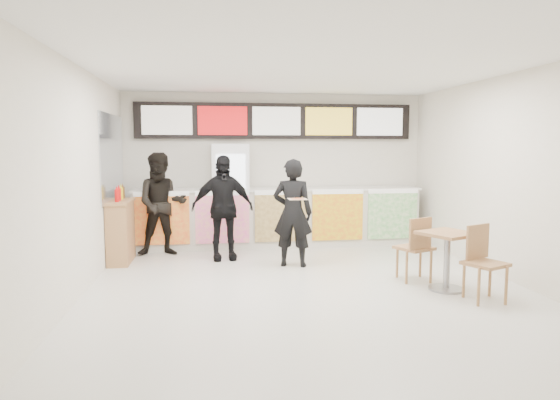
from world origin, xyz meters
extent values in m
plane|color=beige|center=(0.00, 0.00, 0.00)|extent=(7.00, 7.00, 0.00)
plane|color=white|center=(0.00, 0.00, 3.00)|extent=(7.00, 7.00, 0.00)
plane|color=silver|center=(0.00, 3.50, 1.50)|extent=(6.00, 0.00, 6.00)
plane|color=silver|center=(-3.00, 0.00, 1.50)|extent=(0.00, 7.00, 7.00)
plane|color=silver|center=(3.00, 0.00, 1.50)|extent=(0.00, 7.00, 7.00)
cube|color=silver|center=(0.00, 3.10, 0.55)|extent=(5.50, 0.70, 1.10)
cube|color=silver|center=(0.00, 3.10, 1.12)|extent=(5.56, 0.76, 0.04)
cube|color=red|center=(-2.20, 2.72, 0.61)|extent=(0.99, 0.02, 0.90)
cube|color=#FA37B7|center=(-1.10, 2.72, 0.61)|extent=(0.99, 0.02, 0.90)
cube|color=brown|center=(0.00, 2.72, 0.61)|extent=(0.99, 0.02, 0.90)
cube|color=yellow|center=(1.10, 2.72, 0.61)|extent=(0.99, 0.02, 0.90)
cube|color=#238D28|center=(2.20, 2.72, 0.61)|extent=(0.99, 0.02, 0.90)
cube|color=black|center=(0.00, 3.42, 2.45)|extent=(5.50, 0.12, 0.70)
cube|color=beige|center=(-2.12, 3.35, 2.45)|extent=(0.95, 0.02, 0.55)
cube|color=red|center=(-1.06, 3.35, 2.45)|extent=(0.95, 0.02, 0.55)
cube|color=silver|center=(0.00, 3.35, 2.45)|extent=(0.95, 0.02, 0.55)
cube|color=yellow|center=(1.06, 3.35, 2.45)|extent=(0.95, 0.02, 0.55)
cube|color=white|center=(2.12, 3.35, 2.45)|extent=(0.95, 0.02, 0.55)
cube|color=white|center=(-0.93, 3.12, 1.00)|extent=(0.70, 0.65, 2.00)
cube|color=white|center=(-0.93, 2.78, 1.05)|extent=(0.54, 0.02, 1.50)
cylinder|color=#178037|center=(-1.14, 2.82, 0.45)|extent=(0.07, 0.07, 0.22)
cylinder|color=#EE4F14|center=(-1.00, 2.82, 0.45)|extent=(0.07, 0.07, 0.22)
cylinder|color=#B6122D|center=(-0.86, 2.82, 0.45)|extent=(0.07, 0.07, 0.22)
cylinder|color=#184FB6|center=(-0.72, 2.82, 0.45)|extent=(0.07, 0.07, 0.22)
cylinder|color=#EE4F14|center=(-1.14, 2.82, 0.83)|extent=(0.07, 0.07, 0.22)
cylinder|color=#B6122D|center=(-1.00, 2.82, 0.83)|extent=(0.07, 0.07, 0.22)
cylinder|color=#184FB6|center=(-0.86, 2.82, 0.83)|extent=(0.07, 0.07, 0.22)
cylinder|color=#178037|center=(-0.72, 2.82, 0.83)|extent=(0.07, 0.07, 0.22)
cylinder|color=#B6122D|center=(-1.14, 2.82, 1.21)|extent=(0.07, 0.07, 0.22)
cylinder|color=#184FB6|center=(-1.00, 2.82, 1.21)|extent=(0.07, 0.07, 0.22)
cylinder|color=#178037|center=(-0.86, 2.82, 1.21)|extent=(0.07, 0.07, 0.22)
cylinder|color=#EE4F14|center=(-0.72, 2.82, 1.21)|extent=(0.07, 0.07, 0.22)
cylinder|color=#184FB6|center=(-1.14, 2.82, 1.59)|extent=(0.07, 0.07, 0.22)
cylinder|color=#178037|center=(-1.00, 2.82, 1.59)|extent=(0.07, 0.07, 0.22)
cylinder|color=#EE4F14|center=(-0.86, 2.82, 1.59)|extent=(0.07, 0.07, 0.22)
cylinder|color=#B6122D|center=(-0.72, 2.82, 1.59)|extent=(0.07, 0.07, 0.22)
cube|color=#B2B7BF|center=(-2.99, 2.45, 1.75)|extent=(0.01, 2.00, 1.50)
imported|color=black|center=(0.00, 1.39, 0.88)|extent=(0.73, 0.58, 1.75)
imported|color=black|center=(-2.18, 2.55, 0.92)|extent=(0.94, 0.75, 1.84)
imported|color=black|center=(-1.11, 2.04, 0.90)|extent=(1.10, 0.56, 1.80)
cube|color=beige|center=(0.00, 0.94, 1.15)|extent=(0.28, 0.28, 0.01)
cone|color=#CC7233|center=(0.00, 0.94, 1.16)|extent=(0.36, 0.36, 0.02)
cube|color=#AB804E|center=(1.85, -0.26, 0.78)|extent=(0.85, 0.85, 0.04)
cylinder|color=gray|center=(1.85, -0.26, 0.38)|extent=(0.09, 0.09, 0.77)
cylinder|color=gray|center=(1.85, -0.26, 0.02)|extent=(0.47, 0.47, 0.03)
cube|color=#AB804E|center=(2.10, -0.79, 0.48)|extent=(0.59, 0.59, 0.04)
cube|color=#AB804E|center=(2.10, -0.59, 0.73)|extent=(0.40, 0.21, 0.45)
cube|color=#AB804E|center=(1.61, 0.28, 0.48)|extent=(0.59, 0.59, 0.04)
cube|color=#AB804E|center=(1.61, 0.07, 0.73)|extent=(0.40, 0.21, 0.45)
cube|color=#AB804E|center=(-2.82, 2.07, 0.50)|extent=(0.34, 0.90, 1.01)
cube|color=#AB804E|center=(-2.82, 2.07, 1.03)|extent=(0.38, 0.94, 0.04)
cylinder|color=red|center=(-2.82, 1.82, 1.15)|extent=(0.07, 0.07, 0.20)
cylinder|color=red|center=(-2.82, 2.01, 1.15)|extent=(0.07, 0.07, 0.20)
cylinder|color=yellow|center=(-2.82, 2.20, 1.15)|extent=(0.07, 0.07, 0.20)
cylinder|color=brown|center=(-2.82, 2.38, 1.15)|extent=(0.07, 0.07, 0.20)
camera|label=1|loc=(-1.31, -6.51, 1.94)|focal=32.00mm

